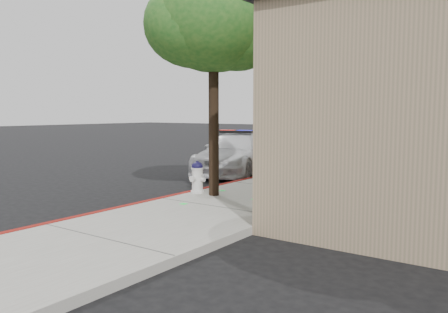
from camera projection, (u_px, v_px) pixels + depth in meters
ground at (159, 204)px, 10.59m from camera, size 120.00×120.00×0.00m
sidewalk at (281, 190)px, 12.09m from camera, size 3.20×60.00×0.15m
red_curb at (233, 184)px, 12.98m from camera, size 0.14×60.00×0.16m
police_car at (236, 153)px, 15.91m from camera, size 3.13×5.15×1.52m
fire_hydrant at (197, 177)px, 11.15m from camera, size 0.45×0.39×0.80m
street_tree_near at (214, 23)px, 10.49m from camera, size 3.00×2.99×5.44m
street_tree_mid at (297, 46)px, 13.79m from camera, size 2.97×2.78×5.31m
street_tree_far at (395, 75)px, 21.79m from camera, size 2.89×2.66×5.02m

